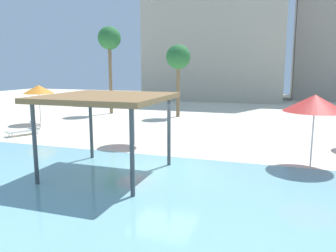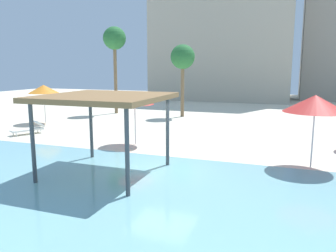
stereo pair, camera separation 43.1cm
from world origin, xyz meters
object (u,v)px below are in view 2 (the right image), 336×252
object	(u,v)px
lounge_chair_0	(30,128)
beach_umbrella_red_6	(315,104)
palm_tree_0	(115,41)
palm_tree_1	(183,58)
shade_pavilion	(105,100)
beach_umbrella_orange_2	(44,89)
beach_umbrella_red_1	(135,99)

from	to	relation	value
lounge_chair_0	beach_umbrella_red_6	bearing A→B (deg)	110.39
lounge_chair_0	palm_tree_0	xyz separation A→B (m)	(0.35, 9.92, 5.75)
palm_tree_1	palm_tree_0	bearing A→B (deg)	179.75
palm_tree_1	lounge_chair_0	bearing A→B (deg)	-122.55
shade_pavilion	beach_umbrella_red_6	xyz separation A→B (m)	(7.12, 3.50, -0.22)
beach_umbrella_orange_2	lounge_chair_0	distance (m)	4.53
beach_umbrella_red_6	lounge_chair_0	world-z (taller)	beach_umbrella_red_6
shade_pavilion	lounge_chair_0	size ratio (longest dim) A/B	2.14
shade_pavilion	beach_umbrella_red_1	bearing A→B (deg)	103.09
beach_umbrella_red_1	beach_umbrella_red_6	xyz separation A→B (m)	(8.23, -1.28, 0.21)
palm_tree_1	beach_umbrella_red_1	bearing A→B (deg)	-85.83
beach_umbrella_red_6	beach_umbrella_red_1	bearing A→B (deg)	171.19
shade_pavilion	lounge_chair_0	distance (m)	9.95
beach_umbrella_red_6	palm_tree_1	bearing A→B (deg)	127.93
beach_umbrella_red_1	lounge_chair_0	bearing A→B (deg)	177.11
beach_umbrella_red_6	shade_pavilion	bearing A→B (deg)	-153.83
beach_umbrella_orange_2	palm_tree_0	bearing A→B (deg)	70.83
beach_umbrella_orange_2	palm_tree_0	world-z (taller)	palm_tree_0
beach_umbrella_red_1	lounge_chair_0	distance (m)	7.35
palm_tree_0	palm_tree_1	distance (m)	6.15
beach_umbrella_orange_2	beach_umbrella_red_6	xyz separation A→B (m)	(17.15, -5.21, 0.13)
shade_pavilion	beach_umbrella_red_6	bearing A→B (deg)	26.17
beach_umbrella_red_1	palm_tree_1	distance (m)	10.53
beach_umbrella_orange_2	beach_umbrella_red_6	world-z (taller)	beach_umbrella_red_6
beach_umbrella_orange_2	palm_tree_1	world-z (taller)	palm_tree_1
beach_umbrella_orange_2	palm_tree_1	bearing A→B (deg)	37.70
shade_pavilion	lounge_chair_0	xyz separation A→B (m)	(-8.17, 5.13, -2.42)
lounge_chair_0	palm_tree_0	distance (m)	11.47
beach_umbrella_orange_2	palm_tree_0	size ratio (longest dim) A/B	0.37
beach_umbrella_red_6	lounge_chair_0	size ratio (longest dim) A/B	1.45
beach_umbrella_orange_2	lounge_chair_0	xyz separation A→B (m)	(1.85, -3.58, -2.07)
beach_umbrella_red_1	palm_tree_1	bearing A→B (deg)	94.17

